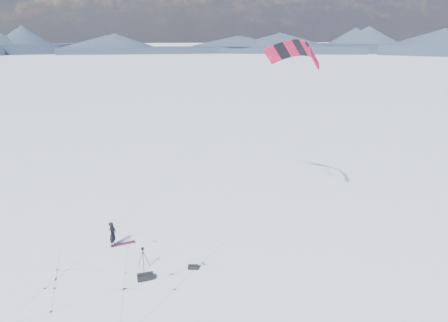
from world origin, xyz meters
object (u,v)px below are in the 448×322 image
object	(u,v)px
gear_bag_b	(193,267)
tripod	(143,255)
snowkiter	(114,246)
gear_bag_a	(145,277)
snowboard	(123,244)

from	to	relation	value
gear_bag_b	tripod	bearing A→B (deg)	-178.96
snowkiter	tripod	xyz separation A→B (m)	(1.69, -3.21, 0.92)
tripod	gear_bag_a	distance (m)	1.35
tripod	gear_bag_b	bearing A→B (deg)	-41.37
gear_bag_a	gear_bag_b	world-z (taller)	gear_bag_a
snowkiter	snowboard	distance (m)	0.60
snowkiter	snowboard	bearing A→B (deg)	-65.02
snowboard	gear_bag_a	distance (m)	4.49
tripod	gear_bag_a	xyz separation A→B (m)	(-0.03, -1.14, -0.74)
gear_bag_b	snowkiter	bearing A→B (deg)	156.49
snowboard	tripod	size ratio (longest dim) A/B	1.15
gear_bag_b	gear_bag_a	bearing A→B (deg)	-156.56
snowboard	tripod	xyz separation A→B (m)	(1.09, -3.23, 0.89)
gear_bag_a	tripod	bearing A→B (deg)	88.94
gear_bag_a	gear_bag_b	distance (m)	2.86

